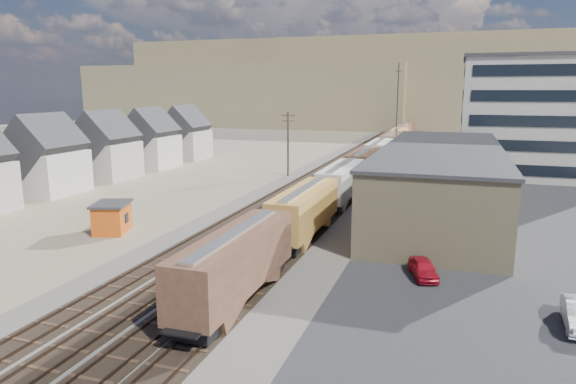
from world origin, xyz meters
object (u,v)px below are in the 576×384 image
(utility_pole_north, at_px, (288,142))
(maintenance_shed, at_px, (112,217))
(parked_car_red, at_px, (423,269))
(freight_train, at_px, (372,157))
(parked_car_blue, at_px, (502,170))

(utility_pole_north, relative_size, maintenance_shed, 2.10)
(utility_pole_north, distance_m, parked_car_red, 45.83)
(utility_pole_north, relative_size, parked_car_red, 2.50)
(freight_train, height_order, parked_car_red, freight_train)
(maintenance_shed, relative_size, parked_car_red, 1.19)
(utility_pole_north, xyz_separation_m, parked_car_red, (23.26, -39.22, -4.62))
(utility_pole_north, bearing_deg, parked_car_blue, 21.73)
(maintenance_shed, bearing_deg, parked_car_red, -5.97)
(freight_train, height_order, parked_car_blue, freight_train)
(freight_train, relative_size, parked_car_red, 29.89)
(utility_pole_north, xyz_separation_m, parked_car_blue, (32.14, 12.81, -4.61))
(freight_train, bearing_deg, parked_car_red, -76.25)
(freight_train, bearing_deg, parked_car_blue, 20.06)
(utility_pole_north, xyz_separation_m, maintenance_shed, (-5.62, -36.20, -3.81))
(parked_car_red, xyz_separation_m, parked_car_blue, (8.88, 52.03, 0.00))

